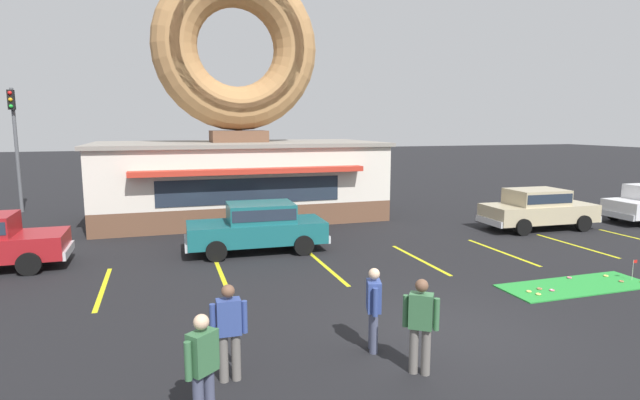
{
  "coord_description": "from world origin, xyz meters",
  "views": [
    {
      "loc": [
        -5.44,
        -8.29,
        4.1
      ],
      "look_at": [
        -1.21,
        5.0,
        2.0
      ],
      "focal_mm": 28.0,
      "sensor_mm": 36.0,
      "label": 1
    }
  ],
  "objects_px": {
    "pedestrian_clipboard_woman": "(374,306)",
    "traffic_light_pole": "(15,134)",
    "car_champagne": "(538,207)",
    "trash_bin": "(374,209)",
    "car_teal": "(258,225)",
    "golf_ball": "(551,290)",
    "pedestrian_blue_sweater_man": "(421,322)",
    "pedestrian_leather_jacket_man": "(229,328)",
    "putting_flag_pin": "(634,265)",
    "pedestrian_hooded_kid": "(203,365)"
  },
  "relations": [
    {
      "from": "pedestrian_clipboard_woman",
      "to": "traffic_light_pole",
      "type": "xyz_separation_m",
      "value": [
        -10.0,
        18.62,
        2.85
      ]
    },
    {
      "from": "car_champagne",
      "to": "trash_bin",
      "type": "height_order",
      "value": "car_champagne"
    },
    {
      "from": "car_teal",
      "to": "car_champagne",
      "type": "bearing_deg",
      "value": 0.84
    },
    {
      "from": "car_champagne",
      "to": "traffic_light_pole",
      "type": "distance_m",
      "value": 23.33
    },
    {
      "from": "golf_ball",
      "to": "car_teal",
      "type": "bearing_deg",
      "value": 135.01
    },
    {
      "from": "pedestrian_blue_sweater_man",
      "to": "golf_ball",
      "type": "bearing_deg",
      "value": 27.49
    },
    {
      "from": "golf_ball",
      "to": "pedestrian_leather_jacket_man",
      "type": "xyz_separation_m",
      "value": [
        -8.18,
        -1.96,
        0.84
      ]
    },
    {
      "from": "car_teal",
      "to": "car_champagne",
      "type": "relative_size",
      "value": 1.0
    },
    {
      "from": "putting_flag_pin",
      "to": "pedestrian_hooded_kid",
      "type": "distance_m",
      "value": 11.83
    },
    {
      "from": "trash_bin",
      "to": "traffic_light_pole",
      "type": "distance_m",
      "value": 16.96
    },
    {
      "from": "car_champagne",
      "to": "pedestrian_leather_jacket_man",
      "type": "relative_size",
      "value": 2.87
    },
    {
      "from": "car_teal",
      "to": "pedestrian_clipboard_woman",
      "type": "xyz_separation_m",
      "value": [
        0.65,
        -7.85,
        -0.02
      ]
    },
    {
      "from": "golf_ball",
      "to": "car_champagne",
      "type": "height_order",
      "value": "car_champagne"
    },
    {
      "from": "putting_flag_pin",
      "to": "car_champagne",
      "type": "relative_size",
      "value": 0.12
    },
    {
      "from": "golf_ball",
      "to": "putting_flag_pin",
      "type": "distance_m",
      "value": 2.74
    },
    {
      "from": "pedestrian_clipboard_woman",
      "to": "trash_bin",
      "type": "relative_size",
      "value": 1.6
    },
    {
      "from": "car_teal",
      "to": "pedestrian_leather_jacket_man",
      "type": "bearing_deg",
      "value": -103.74
    },
    {
      "from": "golf_ball",
      "to": "pedestrian_leather_jacket_man",
      "type": "relative_size",
      "value": 0.03
    },
    {
      "from": "pedestrian_blue_sweater_man",
      "to": "pedestrian_hooded_kid",
      "type": "distance_m",
      "value": 3.55
    },
    {
      "from": "car_teal",
      "to": "pedestrian_leather_jacket_man",
      "type": "relative_size",
      "value": 2.86
    },
    {
      "from": "golf_ball",
      "to": "pedestrian_blue_sweater_man",
      "type": "distance_m",
      "value": 5.87
    },
    {
      "from": "car_teal",
      "to": "trash_bin",
      "type": "height_order",
      "value": "car_teal"
    },
    {
      "from": "pedestrian_leather_jacket_man",
      "to": "traffic_light_pole",
      "type": "bearing_deg",
      "value": 111.26
    },
    {
      "from": "pedestrian_hooded_kid",
      "to": "traffic_light_pole",
      "type": "bearing_deg",
      "value": 108.89
    },
    {
      "from": "pedestrian_blue_sweater_man",
      "to": "traffic_light_pole",
      "type": "distance_m",
      "value": 22.39
    },
    {
      "from": "golf_ball",
      "to": "pedestrian_blue_sweater_man",
      "type": "relative_size",
      "value": 0.03
    },
    {
      "from": "car_teal",
      "to": "traffic_light_pole",
      "type": "xyz_separation_m",
      "value": [
        -9.35,
        10.77,
        2.84
      ]
    },
    {
      "from": "car_champagne",
      "to": "pedestrian_blue_sweater_man",
      "type": "bearing_deg",
      "value": -138.46
    },
    {
      "from": "trash_bin",
      "to": "car_champagne",
      "type": "bearing_deg",
      "value": -33.57
    },
    {
      "from": "car_teal",
      "to": "pedestrian_clipboard_woman",
      "type": "bearing_deg",
      "value": -85.28
    },
    {
      "from": "pedestrian_blue_sweater_man",
      "to": "trash_bin",
      "type": "relative_size",
      "value": 1.67
    },
    {
      "from": "trash_bin",
      "to": "golf_ball",
      "type": "bearing_deg",
      "value": -87.58
    },
    {
      "from": "pedestrian_clipboard_woman",
      "to": "trash_bin",
      "type": "distance_m",
      "value": 12.72
    },
    {
      "from": "traffic_light_pole",
      "to": "pedestrian_clipboard_woman",
      "type": "bearing_deg",
      "value": -61.76
    },
    {
      "from": "pedestrian_leather_jacket_man",
      "to": "car_teal",
      "type": "bearing_deg",
      "value": 76.26
    },
    {
      "from": "golf_ball",
      "to": "putting_flag_pin",
      "type": "relative_size",
      "value": 0.08
    },
    {
      "from": "pedestrian_leather_jacket_man",
      "to": "car_champagne",
      "type": "bearing_deg",
      "value": 32.14
    },
    {
      "from": "car_champagne",
      "to": "trash_bin",
      "type": "xyz_separation_m",
      "value": [
        -5.47,
        3.63,
        -0.37
      ]
    },
    {
      "from": "trash_bin",
      "to": "car_teal",
      "type": "bearing_deg",
      "value": -146.68
    },
    {
      "from": "golf_ball",
      "to": "putting_flag_pin",
      "type": "height_order",
      "value": "putting_flag_pin"
    },
    {
      "from": "pedestrian_clipboard_woman",
      "to": "car_champagne",
      "type": "bearing_deg",
      "value": 37.12
    },
    {
      "from": "pedestrian_blue_sweater_man",
      "to": "traffic_light_pole",
      "type": "xyz_separation_m",
      "value": [
        -10.39,
        19.64,
        2.81
      ]
    },
    {
      "from": "pedestrian_blue_sweater_man",
      "to": "pedestrian_leather_jacket_man",
      "type": "distance_m",
      "value": 3.11
    },
    {
      "from": "car_teal",
      "to": "pedestrian_clipboard_woman",
      "type": "relative_size",
      "value": 2.96
    },
    {
      "from": "car_champagne",
      "to": "pedestrian_hooded_kid",
      "type": "xyz_separation_m",
      "value": [
        -13.72,
        -9.45,
        0.01
      ]
    },
    {
      "from": "putting_flag_pin",
      "to": "pedestrian_blue_sweater_man",
      "type": "xyz_separation_m",
      "value": [
        -7.86,
        -2.74,
        0.46
      ]
    },
    {
      "from": "pedestrian_leather_jacket_man",
      "to": "pedestrian_blue_sweater_man",
      "type": "bearing_deg",
      "value": -13.44
    },
    {
      "from": "pedestrian_blue_sweater_man",
      "to": "car_teal",
      "type": "bearing_deg",
      "value": 96.67
    },
    {
      "from": "pedestrian_hooded_kid",
      "to": "pedestrian_leather_jacket_man",
      "type": "relative_size",
      "value": 1.0
    },
    {
      "from": "pedestrian_blue_sweater_man",
      "to": "pedestrian_hooded_kid",
      "type": "relative_size",
      "value": 1.01
    }
  ]
}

